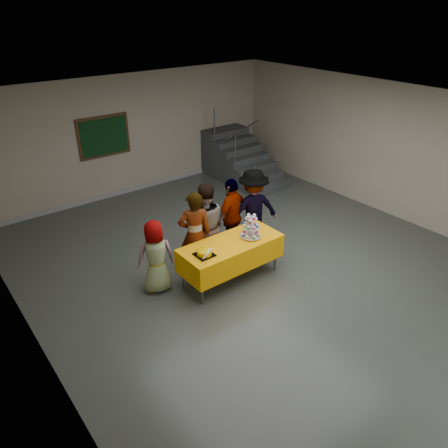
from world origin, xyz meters
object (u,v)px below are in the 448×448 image
object	(u,v)px
noticeboard	(104,137)
bear_cake	(204,252)
schoolchild_a	(156,257)
cupcake_stand	(251,228)
schoolchild_c	(204,225)
schoolchild_d	(232,216)
schoolchild_e	(253,209)
bake_table	(231,253)
staircase	(237,160)
schoolchild_b	(195,234)

from	to	relation	value
noticeboard	bear_cake	bearing A→B (deg)	-95.67
bear_cake	schoolchild_a	bearing A→B (deg)	134.23
cupcake_stand	schoolchild_c	xyz separation A→B (m)	(-0.46, 0.79, -0.12)
schoolchild_d	schoolchild_e	xyz separation A→B (m)	(0.45, -0.10, 0.05)
bake_table	bear_cake	bearing A→B (deg)	-173.82
schoolchild_e	staircase	distance (m)	3.98
staircase	bear_cake	bearing A→B (deg)	-135.02
cupcake_stand	schoolchild_e	size ratio (longest dim) A/B	0.27
cupcake_stand	schoolchild_d	distance (m)	0.89
schoolchild_a	schoolchild_e	distance (m)	2.32
bear_cake	schoolchild_c	xyz separation A→B (m)	(0.57, 0.79, -0.00)
schoolchild_d	cupcake_stand	bearing A→B (deg)	56.57
cupcake_stand	bear_cake	world-z (taller)	cupcake_stand
cupcake_stand	schoolchild_d	xyz separation A→B (m)	(0.25, 0.84, -0.16)
bear_cake	cupcake_stand	bearing A→B (deg)	0.08
cupcake_stand	bear_cake	size ratio (longest dim) A/B	1.24
schoolchild_d	noticeboard	bearing A→B (deg)	-95.89
schoolchild_a	noticeboard	size ratio (longest dim) A/B	1.03
bake_table	schoolchild_e	bearing A→B (deg)	31.63
schoolchild_a	schoolchild_d	bearing A→B (deg)	-157.17
schoolchild_b	schoolchild_e	bearing A→B (deg)	-151.18
cupcake_stand	schoolchild_b	size ratio (longest dim) A/B	0.27
schoolchild_c	cupcake_stand	bearing A→B (deg)	136.48
schoolchild_c	noticeboard	xyz separation A→B (m)	(-0.09, 4.04, 0.77)
bake_table	noticeboard	bearing A→B (deg)	91.74
cupcake_stand	schoolchild_c	size ratio (longest dim) A/B	0.27
staircase	schoolchild_a	bearing A→B (deg)	-143.57
noticeboard	schoolchild_c	bearing A→B (deg)	-88.78
schoolchild_b	noticeboard	bearing A→B (deg)	-69.80
bake_table	schoolchild_c	xyz separation A→B (m)	(-0.06, 0.72, 0.27)
schoolchild_b	noticeboard	world-z (taller)	noticeboard
cupcake_stand	staircase	distance (m)	4.99
schoolchild_a	schoolchild_d	distance (m)	1.88
cupcake_stand	schoolchild_c	bearing A→B (deg)	120.26
schoolchild_b	schoolchild_c	bearing A→B (deg)	-128.57
schoolchild_e	staircase	bearing A→B (deg)	-107.51
staircase	schoolchild_e	bearing A→B (deg)	-124.97
noticeboard	bake_table	bearing A→B (deg)	-88.26
schoolchild_c	schoolchild_e	size ratio (longest dim) A/B	0.99
schoolchild_d	noticeboard	distance (m)	4.14
cupcake_stand	bear_cake	bearing A→B (deg)	-179.92
bake_table	schoolchild_b	size ratio (longest dim) A/B	1.14
schoolchild_a	schoolchild_c	world-z (taller)	schoolchild_c
schoolchild_e	staircase	size ratio (longest dim) A/B	0.70
schoolchild_a	schoolchild_e	size ratio (longest dim) A/B	0.80
bear_cake	schoolchild_d	size ratio (longest dim) A/B	0.23
bake_table	schoolchild_a	world-z (taller)	schoolchild_a
schoolchild_c	noticeboard	world-z (taller)	noticeboard
bear_cake	schoolchild_d	distance (m)	1.53
schoolchild_c	schoolchild_d	xyz separation A→B (m)	(0.71, 0.06, -0.04)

